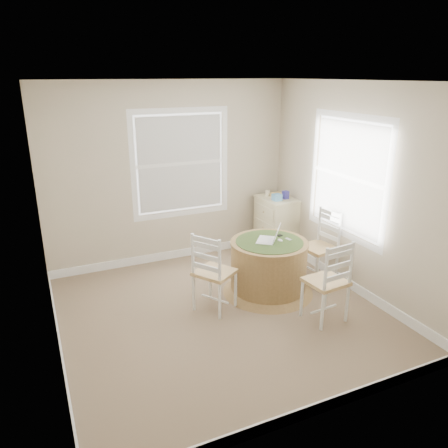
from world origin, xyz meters
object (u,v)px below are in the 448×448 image
round_table (269,265)px  chair_right (318,248)px  laptop (269,239)px  chair_near (326,281)px  chair_left (215,272)px  corner_chest (276,225)px

round_table → chair_right: (0.77, 0.02, 0.09)m
round_table → laptop: laptop is taller
chair_near → chair_right: 1.00m
chair_left → laptop: size_ratio=2.37×
chair_left → chair_right: 1.56m
round_table → chair_near: (0.25, -0.83, 0.09)m
round_table → corner_chest: corner_chest is taller
chair_near → laptop: 0.93m
chair_right → laptop: chair_right is taller
corner_chest → chair_right: bearing=-94.4°
laptop → chair_near: bearing=55.5°
round_table → corner_chest: (0.80, 1.16, 0.05)m
chair_right → corner_chest: chair_right is taller
chair_near → corner_chest: chair_near is taller
chair_near → chair_right: same height
round_table → chair_right: 0.78m
chair_near → corner_chest: (0.55, 2.00, -0.04)m
chair_left → laptop: 0.84m
chair_left → chair_right: size_ratio=1.00×
chair_left → chair_near: bearing=-157.9°
chair_near → corner_chest: size_ratio=1.09×
chair_right → corner_chest: size_ratio=1.09×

